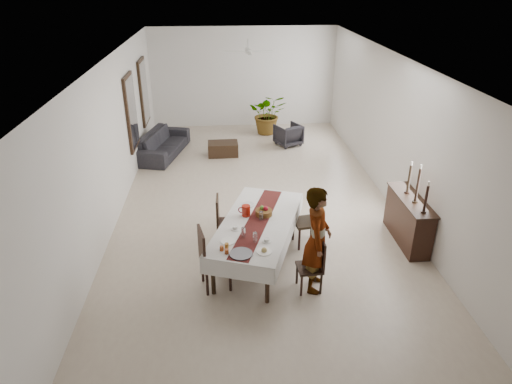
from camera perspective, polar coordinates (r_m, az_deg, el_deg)
name	(u,v)px	position (r m, az deg, el deg)	size (l,w,h in m)	color
floor	(257,207)	(10.19, 0.16, -1.88)	(6.00, 12.00, 0.00)	beige
ceiling	(257,60)	(9.14, 0.19, 16.13)	(6.00, 12.00, 0.02)	white
wall_back	(243,78)	(15.33, -1.61, 14.09)	(6.00, 0.02, 3.20)	silver
wall_front	(309,361)	(4.41, 6.61, -20.24)	(6.00, 0.02, 3.20)	silver
wall_left	(111,143)	(9.80, -17.70, 5.89)	(0.02, 12.00, 3.20)	silver
wall_right	(398,136)	(10.22, 17.32, 6.75)	(0.02, 12.00, 3.20)	silver
dining_table_top	(258,223)	(8.08, 0.21, -3.92)	(1.02, 2.44, 0.05)	black
table_leg_fl	(213,275)	(7.47, -5.40, -10.34)	(0.07, 0.07, 0.71)	black
table_leg_fr	(267,284)	(7.27, 1.42, -11.42)	(0.07, 0.07, 0.71)	black
table_leg_bl	(250,209)	(9.35, -0.73, -2.16)	(0.07, 0.07, 0.71)	black
table_leg_br	(293,214)	(9.18, 4.69, -2.81)	(0.07, 0.07, 0.71)	black
tablecloth_top	(258,222)	(8.07, 0.21, -3.73)	(1.20, 2.63, 0.01)	silver
tablecloth_drape_left	(226,225)	(8.29, -3.80, -4.11)	(0.01, 2.63, 0.31)	white
tablecloth_drape_right	(291,233)	(8.04, 4.34, -5.16)	(0.01, 2.63, 0.31)	white
tablecloth_drape_near	(237,271)	(7.09, -2.41, -9.87)	(1.20, 0.01, 0.31)	silver
tablecloth_drape_far	(273,197)	(9.26, 2.18, -0.62)	(1.20, 0.01, 0.31)	white
table_runner	(258,221)	(8.06, 0.21, -3.68)	(0.36, 2.55, 0.00)	maroon
red_pitcher	(246,211)	(8.20, -1.26, -2.35)	(0.15, 0.15, 0.20)	#9A180B
pitcher_handle	(241,210)	(8.22, -1.84, -2.28)	(0.12, 0.12, 0.02)	maroon
wine_glass_near	(255,237)	(7.44, -0.12, -5.69)	(0.07, 0.07, 0.17)	white
wine_glass_mid	(243,232)	(7.58, -1.58, -5.07)	(0.07, 0.07, 0.17)	white
wine_glass_far	(261,216)	(8.05, 0.65, -3.03)	(0.07, 0.07, 0.17)	silver
teacup_right	(267,240)	(7.48, 1.34, -6.03)	(0.09, 0.09, 0.06)	silver
saucer_right	(267,241)	(7.49, 1.34, -6.19)	(0.15, 0.15, 0.01)	silver
teacup_left	(235,228)	(7.82, -2.61, -4.48)	(0.09, 0.09, 0.06)	silver
saucer_left	(235,229)	(7.83, -2.61, -4.63)	(0.15, 0.15, 0.01)	silver
plate_near_right	(264,252)	(7.23, 1.03, -7.46)	(0.24, 0.24, 0.02)	white
bread_near_right	(264,250)	(7.22, 1.03, -7.28)	(0.09, 0.09, 0.09)	tan
plate_near_left	(228,241)	(7.50, -3.50, -6.16)	(0.24, 0.24, 0.02)	white
plate_far_left	(248,205)	(8.61, -0.99, -1.59)	(0.24, 0.24, 0.02)	silver
serving_tray	(241,254)	(7.18, -1.89, -7.73)	(0.37, 0.37, 0.02)	#3A393E
jam_jar_a	(227,251)	(7.20, -3.69, -7.42)	(0.07, 0.07, 0.08)	maroon
jam_jar_b	(222,248)	(7.27, -4.31, -7.05)	(0.07, 0.07, 0.08)	#953F15
jam_jar_c	(227,245)	(7.34, -3.68, -6.69)	(0.07, 0.07, 0.08)	#9C5D16
fruit_basket	(264,213)	(8.24, 0.98, -2.58)	(0.31, 0.31, 0.10)	brown
fruit_red	(266,208)	(8.22, 1.23, -2.07)	(0.09, 0.09, 0.09)	maroon
fruit_green	(262,208)	(8.24, 0.76, -1.98)	(0.08, 0.08, 0.08)	#518327
chair_right_near_seat	(309,268)	(7.56, 6.70, -9.39)	(0.40, 0.40, 0.05)	black
chair_right_near_leg_fl	(321,284)	(7.60, 8.13, -11.31)	(0.04, 0.04, 0.39)	black
chair_right_near_leg_fr	(316,272)	(7.85, 7.48, -9.90)	(0.04, 0.04, 0.39)	black
chair_right_near_leg_bl	(301,286)	(7.53, 5.71, -11.58)	(0.04, 0.04, 0.39)	black
chair_right_near_leg_br	(297,274)	(7.78, 5.14, -10.14)	(0.04, 0.04, 0.39)	black
chair_right_near_back	(321,253)	(7.45, 8.16, -7.56)	(0.40, 0.04, 0.50)	black
chair_right_far_seat	(306,222)	(8.69, 6.29, -3.75)	(0.46, 0.46, 0.05)	black
chair_right_far_leg_fl	(318,237)	(8.73, 7.77, -5.63)	(0.05, 0.05, 0.45)	black
chair_right_far_leg_fr	(311,227)	(9.03, 6.95, -4.42)	(0.05, 0.05, 0.45)	black
chair_right_far_leg_bl	(299,240)	(8.62, 5.43, -5.95)	(0.05, 0.05, 0.45)	black
chair_right_far_leg_br	(293,230)	(8.92, 4.68, -4.72)	(0.05, 0.05, 0.45)	black
chair_right_far_back	(317,206)	(8.61, 7.69, -1.78)	(0.46, 0.04, 0.58)	black
chair_left_near_seat	(216,261)	(7.55, -5.07, -8.64)	(0.47, 0.47, 0.05)	black
chair_left_near_leg_fl	(203,270)	(7.83, -6.69, -9.64)	(0.05, 0.05, 0.46)	black
chair_left_near_leg_fr	(207,283)	(7.52, -6.11, -11.28)	(0.05, 0.05, 0.46)	black
chair_left_near_leg_bl	(225,266)	(7.89, -3.93, -9.20)	(0.05, 0.05, 0.46)	black
chair_left_near_leg_br	(230,279)	(7.59, -3.23, -10.81)	(0.05, 0.05, 0.46)	black
chair_left_near_back	(202,247)	(7.35, -6.80, -6.85)	(0.47, 0.04, 0.60)	black
chair_left_far_seat	(228,223)	(8.70, -3.52, -3.91)	(0.42, 0.42, 0.05)	black
chair_left_far_leg_fl	(220,229)	(8.97, -4.55, -4.66)	(0.04, 0.04, 0.41)	black
chair_left_far_leg_fr	(219,238)	(8.68, -4.62, -5.81)	(0.04, 0.04, 0.41)	black
chair_left_far_leg_bl	(237,229)	(8.96, -2.37, -4.63)	(0.04, 0.04, 0.41)	black
chair_left_far_leg_br	(237,238)	(8.67, -2.36, -5.78)	(0.04, 0.04, 0.41)	black
chair_left_far_back	(218,210)	(8.57, -4.83, -2.29)	(0.42, 0.04, 0.53)	black
woman	(317,240)	(7.35, 7.64, -5.93)	(0.67, 0.44, 1.83)	gray
sideboard_body	(408,221)	(9.23, 18.48, -3.41)	(0.39, 1.48, 0.89)	black
sideboard_top	(412,199)	(9.03, 18.88, -0.87)	(0.43, 1.54, 0.03)	black
candlestick_near_base	(424,212)	(8.58, 20.22, -2.33)	(0.10, 0.10, 0.03)	black
candlestick_near_shaft	(426,199)	(8.46, 20.48, -0.77)	(0.05, 0.05, 0.49)	black
candlestick_near_candle	(429,184)	(8.35, 20.79, 0.98)	(0.04, 0.04, 0.08)	beige
candlestick_mid_base	(415,202)	(8.89, 19.25, -1.13)	(0.10, 0.10, 0.03)	black
candlestick_mid_shaft	(418,185)	(8.75, 19.57, 0.82)	(0.05, 0.05, 0.64)	black
candlestick_mid_candle	(421,167)	(8.62, 19.92, 2.98)	(0.04, 0.04, 0.08)	beige
candlestick_far_base	(407,192)	(9.22, 18.36, -0.02)	(0.10, 0.10, 0.03)	black
candlestick_far_shaft	(409,179)	(9.10, 18.61, 1.60)	(0.05, 0.05, 0.54)	black
candlestick_far_candle	(412,163)	(8.98, 18.88, 3.40)	(0.04, 0.04, 0.08)	beige
sofa	(163,144)	(13.27, -11.54, 5.95)	(2.27, 0.89, 0.66)	#262429
armchair	(288,135)	(13.80, 4.05, 7.15)	(0.68, 0.70, 0.64)	#272429
coffee_table	(223,149)	(13.05, -4.14, 5.41)	(0.84, 0.56, 0.38)	black
potted_plant	(268,114)	(14.72, 1.51, 9.76)	(1.17, 1.01, 1.29)	#325421
mirror_frame_near	(131,112)	(11.84, -15.33, 9.58)	(0.06, 1.05, 1.85)	black
mirror_glass_near	(133,112)	(11.83, -15.17, 9.59)	(0.01, 0.90, 1.70)	white
mirror_frame_far	(144,92)	(13.84, -13.87, 12.06)	(0.06, 1.05, 1.85)	black
mirror_glass_far	(145,92)	(13.83, -13.72, 12.07)	(0.01, 0.90, 1.70)	white
fan_rod	(248,43)	(12.12, -0.97, 18.11)	(0.04, 0.04, 0.20)	silver
fan_hub	(248,51)	(12.14, -0.96, 17.17)	(0.16, 0.16, 0.08)	silver
fan_blade_n	(248,49)	(12.49, -1.06, 17.42)	(0.10, 0.55, 0.01)	silver
fan_blade_s	(249,54)	(11.80, -0.86, 16.91)	(0.10, 0.55, 0.01)	silver
fan_blade_e	(262,51)	(12.17, 0.76, 17.19)	(0.55, 0.10, 0.01)	silver
fan_blade_w	(235,52)	(12.13, -2.69, 17.14)	(0.55, 0.10, 0.01)	white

